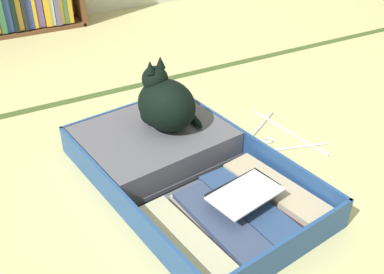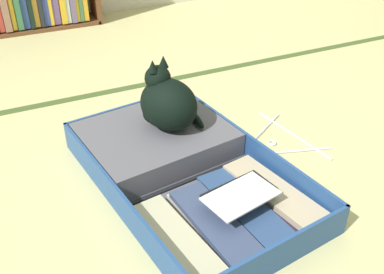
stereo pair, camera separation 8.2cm
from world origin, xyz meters
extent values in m
plane|color=#BEB77E|center=(0.00, 0.00, 0.00)|extent=(10.00, 10.00, 0.00)
cube|color=#3E5326|center=(0.00, 1.10, 0.00)|extent=(4.80, 0.05, 0.00)
cube|color=brown|center=(-0.54, 2.26, 0.01)|extent=(1.20, 0.24, 0.02)
cube|color=#9C705F|center=(-0.55, 2.25, 0.20)|extent=(0.04, 0.20, 0.33)
cube|color=yellow|center=(-0.51, 2.27, 0.18)|extent=(0.03, 0.20, 0.30)
cube|color=#3A7550|center=(-0.48, 2.26, 0.19)|extent=(0.04, 0.20, 0.31)
cube|color=#2C4788|center=(-0.43, 2.27, 0.19)|extent=(0.04, 0.20, 0.31)
cube|color=black|center=(-0.40, 2.25, 0.19)|extent=(0.03, 0.20, 0.30)
cube|color=#F2AC3E|center=(-0.36, 2.27, 0.17)|extent=(0.03, 0.20, 0.27)
cube|color=#23282E|center=(-0.33, 2.26, 0.19)|extent=(0.03, 0.20, 0.32)
cube|color=#35458F|center=(-0.30, 2.27, 0.19)|extent=(0.04, 0.20, 0.31)
cube|color=yellow|center=(-0.27, 2.27, 0.17)|extent=(0.02, 0.20, 0.28)
cube|color=silver|center=(-0.15, 2.26, 0.17)|extent=(0.03, 0.20, 0.27)
cube|color=navy|center=(-0.09, -0.01, 0.01)|extent=(0.66, 0.58, 0.01)
cube|color=navy|center=(-0.05, -0.25, 0.06)|extent=(0.59, 0.10, 0.12)
cube|color=navy|center=(-0.37, -0.05, 0.06)|extent=(0.08, 0.49, 0.12)
cube|color=navy|center=(0.20, 0.03, 0.06)|extent=(0.08, 0.49, 0.12)
cube|color=#4C515F|center=(-0.09, -0.01, 0.02)|extent=(0.63, 0.55, 0.01)
cube|color=navy|center=(-0.16, 0.48, 0.01)|extent=(0.66, 0.58, 0.01)
cube|color=navy|center=(-0.19, 0.72, 0.06)|extent=(0.59, 0.10, 0.12)
cube|color=navy|center=(-0.44, 0.44, 0.06)|extent=(0.08, 0.49, 0.12)
cube|color=navy|center=(0.13, 0.52, 0.06)|extent=(0.08, 0.49, 0.12)
cube|color=#4C515F|center=(-0.16, 0.48, 0.02)|extent=(0.63, 0.55, 0.01)
cylinder|color=black|center=(-0.12, 0.23, 0.02)|extent=(0.57, 0.10, 0.02)
cube|color=silver|center=(-0.29, -0.05, 0.03)|extent=(0.19, 0.45, 0.02)
cube|color=#B1AE8F|center=(-0.29, -0.04, 0.05)|extent=(0.19, 0.41, 0.02)
cube|color=#B7AA8F|center=(-0.15, -0.02, 0.03)|extent=(0.17, 0.41, 0.02)
cube|color=#364364|center=(-0.15, -0.03, 0.05)|extent=(0.16, 0.40, 0.02)
cube|color=gray|center=(-0.01, 0.00, 0.03)|extent=(0.20, 0.43, 0.02)
cube|color=navy|center=(-0.02, 0.00, 0.04)|extent=(0.17, 0.43, 0.01)
cube|color=#281B2C|center=(0.11, 0.02, 0.03)|extent=(0.17, 0.41, 0.02)
cube|color=tan|center=(0.11, 0.02, 0.05)|extent=(0.20, 0.44, 0.02)
cube|color=silver|center=(-0.04, -0.02, 0.11)|extent=(0.26, 0.19, 0.01)
cube|color=black|center=(-0.04, 0.01, 0.10)|extent=(0.26, 0.17, 0.01)
cube|color=#55545F|center=(-0.16, 0.48, 0.07)|extent=(0.62, 0.54, 0.11)
torus|color=white|center=(-0.24, 0.47, 0.12)|extent=(0.09, 0.09, 0.01)
cylinder|color=black|center=(-0.35, 0.68, 0.06)|extent=(0.02, 0.02, 0.11)
cylinder|color=black|center=(-0.03, 0.73, 0.06)|extent=(0.02, 0.02, 0.11)
cube|color=red|center=(-0.05, -0.24, 0.08)|extent=(0.03, 0.01, 0.02)
cube|color=yellow|center=(-0.03, -0.24, 0.06)|extent=(0.04, 0.01, 0.02)
cube|color=white|center=(0.11, -0.22, 0.04)|extent=(0.04, 0.01, 0.02)
ellipsoid|color=black|center=(-0.10, 0.47, 0.22)|extent=(0.28, 0.31, 0.21)
ellipsoid|color=black|center=(-0.13, 0.53, 0.18)|extent=(0.16, 0.13, 0.11)
sphere|color=black|center=(-0.12, 0.52, 0.32)|extent=(0.10, 0.10, 0.10)
cone|color=black|center=(-0.09, 0.53, 0.38)|extent=(0.04, 0.04, 0.05)
cone|color=black|center=(-0.15, 0.50, 0.38)|extent=(0.04, 0.04, 0.05)
sphere|color=gold|center=(-0.12, 0.57, 0.33)|extent=(0.02, 0.02, 0.02)
sphere|color=gold|center=(-0.16, 0.55, 0.33)|extent=(0.02, 0.02, 0.02)
ellipsoid|color=black|center=(0.01, 0.47, 0.14)|extent=(0.04, 0.19, 0.03)
cylinder|color=silver|center=(0.44, 0.35, 0.01)|extent=(0.07, 0.45, 0.01)
cylinder|color=silver|center=(0.41, 0.23, 0.01)|extent=(0.24, 0.08, 0.01)
cylinder|color=silver|center=(0.37, 0.46, 0.01)|extent=(0.22, 0.14, 0.01)
torus|color=silver|center=(0.32, 0.33, 0.01)|extent=(0.05, 0.05, 0.01)
camera|label=1|loc=(-0.74, -0.95, 1.08)|focal=42.23mm
camera|label=2|loc=(-0.67, -0.99, 1.08)|focal=42.23mm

